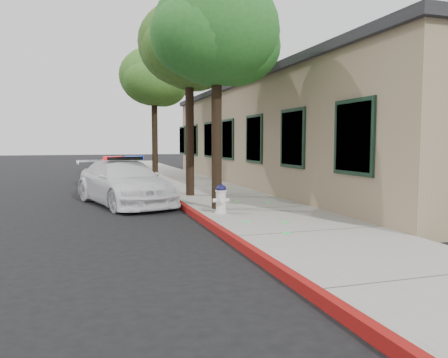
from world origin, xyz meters
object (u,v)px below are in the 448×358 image
street_tree_far (155,79)px  police_car (124,182)px  clapboard_building (315,135)px  street_tree_near (217,36)px  street_tree_mid (189,49)px  fire_hydrant (221,199)px

street_tree_far → police_car: bearing=-105.2°
clapboard_building → police_car: (-8.09, -3.21, -1.47)m
street_tree_near → street_tree_mid: size_ratio=0.95×
police_car → street_tree_mid: size_ratio=0.79×
street_tree_mid → police_car: bearing=-166.7°
police_car → fire_hydrant: police_car is taller
police_car → street_tree_far: bearing=58.4°
clapboard_building → street_tree_far: size_ratio=3.38×
street_tree_near → street_tree_far: (0.04, 10.42, 0.34)m
police_car → fire_hydrant: 3.82m
clapboard_building → police_car: bearing=-158.4°
clapboard_building → street_tree_mid: (-5.99, -2.71, 2.62)m
police_car → street_tree_near: street_tree_near is taller
clapboard_building → street_tree_near: street_tree_near is taller
clapboard_building → fire_hydrant: size_ratio=29.99×
street_tree_far → fire_hydrant: bearing=-90.8°
street_tree_near → street_tree_mid: street_tree_mid is taller
street_tree_mid → street_tree_far: bearing=89.6°
fire_hydrant → street_tree_near: 4.02m
police_car → fire_hydrant: size_ratio=6.95×
fire_hydrant → street_tree_far: street_tree_far is taller
fire_hydrant → street_tree_far: 11.93m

